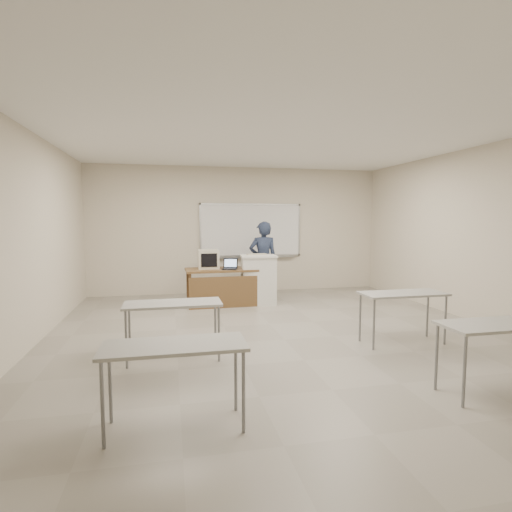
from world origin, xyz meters
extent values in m
cube|color=gray|center=(0.00, 0.00, -0.01)|extent=(7.00, 8.00, 0.01)
cube|color=white|center=(0.30, 3.97, 1.50)|extent=(2.40, 0.03, 1.20)
cube|color=#B7BABC|center=(0.30, 3.97, 2.12)|extent=(2.48, 0.04, 0.04)
cube|color=#B7BABC|center=(0.30, 3.97, 0.88)|extent=(2.48, 0.04, 0.04)
cube|color=#B7BABC|center=(-0.92, 3.97, 1.50)|extent=(0.04, 0.04, 1.28)
cube|color=#B7BABC|center=(1.52, 3.97, 1.50)|extent=(0.04, 0.04, 1.28)
cube|color=#B7BABC|center=(0.30, 3.92, 0.84)|extent=(2.16, 0.07, 0.02)
cube|color=#989892|center=(-1.60, -0.50, 0.71)|extent=(1.20, 0.50, 0.03)
cylinder|color=slate|center=(-2.15, -0.70, 0.35)|extent=(0.03, 0.03, 0.70)
cylinder|color=slate|center=(-1.05, -0.70, 0.35)|extent=(0.03, 0.03, 0.70)
cylinder|color=slate|center=(-2.15, -0.30, 0.35)|extent=(0.03, 0.03, 0.70)
cylinder|color=slate|center=(-1.05, -0.30, 0.35)|extent=(0.03, 0.03, 0.70)
cube|color=#989892|center=(1.60, -0.50, 0.71)|extent=(1.20, 0.50, 0.03)
cylinder|color=slate|center=(1.05, -0.70, 0.35)|extent=(0.03, 0.03, 0.70)
cylinder|color=slate|center=(2.15, -0.70, 0.35)|extent=(0.03, 0.03, 0.70)
cylinder|color=slate|center=(1.05, -0.30, 0.35)|extent=(0.03, 0.03, 0.70)
cylinder|color=slate|center=(2.15, -0.30, 0.35)|extent=(0.03, 0.03, 0.70)
cube|color=#989892|center=(-1.60, -2.20, 0.71)|extent=(1.20, 0.50, 0.03)
cylinder|color=slate|center=(-2.15, -2.40, 0.35)|extent=(0.03, 0.03, 0.70)
cylinder|color=slate|center=(-1.05, -2.40, 0.35)|extent=(0.03, 0.03, 0.70)
cylinder|color=slate|center=(-2.15, -2.00, 0.35)|extent=(0.03, 0.03, 0.70)
cylinder|color=slate|center=(-1.05, -2.00, 0.35)|extent=(0.03, 0.03, 0.70)
cube|color=#989892|center=(1.60, -2.20, 0.71)|extent=(1.20, 0.50, 0.03)
cylinder|color=slate|center=(1.05, -2.40, 0.35)|extent=(0.03, 0.03, 0.70)
cylinder|color=slate|center=(1.05, -2.00, 0.35)|extent=(0.03, 0.03, 0.70)
cube|color=brown|center=(-0.60, 2.60, 0.73)|extent=(1.45, 0.72, 0.04)
cube|color=brown|center=(-0.60, 2.26, 0.32)|extent=(1.38, 0.03, 0.63)
cylinder|color=#4C331C|center=(-1.27, 2.30, 0.35)|extent=(0.06, 0.06, 0.71)
cylinder|color=#4C331C|center=(0.06, 2.30, 0.35)|extent=(0.06, 0.06, 0.71)
cylinder|color=#4C331C|center=(-1.27, 2.90, 0.35)|extent=(0.06, 0.06, 0.71)
cylinder|color=#4C331C|center=(0.06, 2.90, 0.35)|extent=(0.06, 0.06, 0.71)
cube|color=white|center=(0.16, 2.50, 0.49)|extent=(0.69, 0.49, 0.98)
cube|color=white|center=(0.16, 2.50, 1.00)|extent=(0.73, 0.53, 0.04)
cube|color=#B7B099|center=(-0.85, 2.75, 0.94)|extent=(0.40, 0.42, 0.38)
cube|color=#B7B099|center=(-0.85, 2.52, 0.94)|extent=(0.42, 0.04, 0.40)
cube|color=black|center=(-0.85, 2.50, 0.94)|extent=(0.32, 0.01, 0.27)
cube|color=black|center=(-0.46, 2.42, 0.76)|extent=(0.29, 0.21, 0.02)
cube|color=black|center=(-0.46, 2.41, 0.77)|extent=(0.24, 0.12, 0.01)
cube|color=black|center=(-0.46, 2.55, 0.87)|extent=(0.29, 0.06, 0.20)
cube|color=#8EACD5|center=(-0.46, 2.54, 0.87)|extent=(0.25, 0.05, 0.15)
ellipsoid|color=#A7A9AF|center=(-0.05, 2.40, 0.77)|extent=(0.11, 0.08, 0.04)
cube|color=#B7B099|center=(0.14, 2.58, 1.03)|extent=(0.42, 0.17, 0.02)
imported|color=black|center=(0.38, 3.00, 0.86)|extent=(0.64, 0.43, 1.72)
camera|label=1|loc=(-1.61, -5.52, 1.77)|focal=28.00mm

